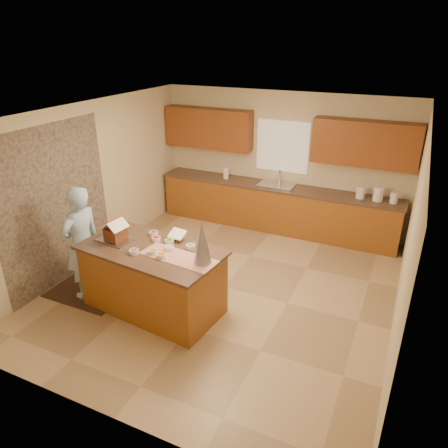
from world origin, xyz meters
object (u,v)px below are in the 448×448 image
(island_base, at_px, (153,280))
(boy, at_px, (82,243))
(tinsel_tree, at_px, (202,242))
(gingerbread_house, at_px, (115,232))

(island_base, xyz_separation_m, boy, (-1.12, -0.12, 0.41))
(tinsel_tree, xyz_separation_m, boy, (-1.95, -0.09, -0.39))
(tinsel_tree, distance_m, gingerbread_house, 1.42)
(island_base, relative_size, boy, 1.10)
(island_base, xyz_separation_m, gingerbread_house, (-0.59, 0.01, 0.65))
(boy, bearing_deg, island_base, 105.74)
(island_base, xyz_separation_m, tinsel_tree, (0.83, -0.04, 0.80))
(island_base, height_order, tinsel_tree, tinsel_tree)
(island_base, distance_m, boy, 1.20)
(gingerbread_house, bearing_deg, tinsel_tree, -1.82)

